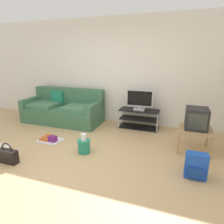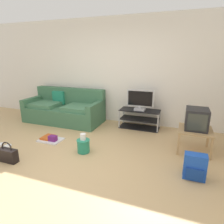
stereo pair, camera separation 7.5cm
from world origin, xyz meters
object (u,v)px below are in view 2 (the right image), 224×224
object	(u,v)px
side_table	(195,132)
sneakers_pair	(2,146)
tv_stand	(140,119)
backpack	(195,167)
flat_tv	(140,100)
floor_tray	(51,139)
handbag	(8,155)
couch	(65,110)
crt_tv	(197,119)
cleaning_bucket	(83,145)

from	to	relation	value
side_table	sneakers_pair	bearing A→B (deg)	-161.04
tv_stand	backpack	distance (m)	2.17
flat_tv	backpack	xyz separation A→B (m)	(1.22, -1.77, -0.53)
side_table	floor_tray	xyz separation A→B (m)	(-2.85, -0.57, -0.34)
flat_tv	handbag	size ratio (longest dim) A/B	1.77
backpack	handbag	distance (m)	3.02
tv_stand	floor_tray	bearing A→B (deg)	-138.55
tv_stand	sneakers_pair	xyz separation A→B (m)	(-2.27, -2.06, -0.19)
couch	flat_tv	size ratio (longest dim) A/B	3.24
tv_stand	couch	bearing A→B (deg)	-174.74
crt_tv	side_table	bearing A→B (deg)	-90.00
tv_stand	floor_tray	world-z (taller)	tv_stand
tv_stand	floor_tray	distance (m)	2.16
crt_tv	tv_stand	bearing A→B (deg)	145.78
side_table	floor_tray	distance (m)	2.93
flat_tv	sneakers_pair	world-z (taller)	flat_tv
crt_tv	handbag	xyz separation A→B (m)	(-2.98, -1.55, -0.51)
cleaning_bucket	tv_stand	bearing A→B (deg)	66.71
tv_stand	floor_tray	size ratio (longest dim) A/B	2.00
tv_stand	handbag	bearing A→B (deg)	-126.19
tv_stand	cleaning_bucket	world-z (taller)	tv_stand
tv_stand	crt_tv	distance (m)	1.55
sneakers_pair	couch	bearing A→B (deg)	83.58
flat_tv	cleaning_bucket	world-z (taller)	flat_tv
side_table	backpack	world-z (taller)	side_table
flat_tv	backpack	bearing A→B (deg)	-55.45
handbag	cleaning_bucket	xyz separation A→B (m)	(1.04, 0.75, 0.02)
tv_stand	flat_tv	world-z (taller)	flat_tv
side_table	handbag	world-z (taller)	side_table
sneakers_pair	floor_tray	distance (m)	0.91
cleaning_bucket	backpack	bearing A→B (deg)	-4.67
tv_stand	cleaning_bucket	xyz separation A→B (m)	(-0.70, -1.63, -0.08)
couch	handbag	bearing A→B (deg)	-81.87
couch	floor_tray	size ratio (longest dim) A/B	4.31
backpack	handbag	world-z (taller)	backpack
side_table	tv_stand	bearing A→B (deg)	145.27
crt_tv	backpack	distance (m)	1.05
couch	sneakers_pair	xyz separation A→B (m)	(-0.21, -1.87, -0.28)
flat_tv	sneakers_pair	xyz separation A→B (m)	(-2.27, -2.04, -0.67)
handbag	couch	bearing A→B (deg)	98.13
couch	backpack	xyz separation A→B (m)	(3.28, -1.60, -0.13)
side_table	cleaning_bucket	bearing A→B (deg)	-158.14
flat_tv	handbag	xyz separation A→B (m)	(-1.74, -2.36, -0.59)
couch	backpack	world-z (taller)	couch
tv_stand	flat_tv	distance (m)	0.48
flat_tv	crt_tv	bearing A→B (deg)	-33.51
side_table	sneakers_pair	world-z (taller)	side_table
couch	handbag	world-z (taller)	couch
couch	floor_tray	world-z (taller)	couch
tv_stand	handbag	xyz separation A→B (m)	(-1.74, -2.39, -0.11)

